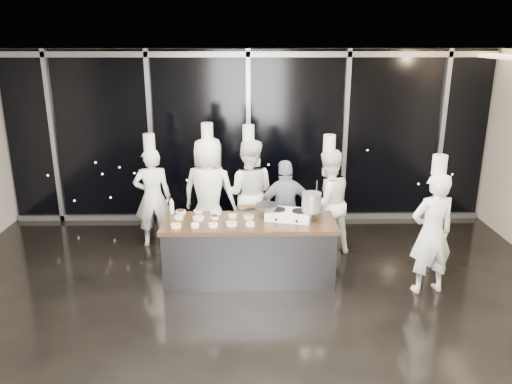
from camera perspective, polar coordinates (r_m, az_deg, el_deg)
ground at (r=6.66m, az=-0.74°, el=-13.37°), size 9.00×9.00×0.00m
room_shell at (r=5.84m, az=0.91°, el=5.92°), size 9.02×7.02×3.21m
window_wall at (r=9.33m, az=-0.87°, el=6.22°), size 8.90×0.11×3.20m
demo_counter at (r=7.25m, az=-0.79°, el=-6.64°), size 2.46×0.86×0.90m
stove at (r=7.16m, az=3.75°, el=-2.59°), size 0.71×0.53×0.14m
frying_pan at (r=7.18m, az=1.21°, el=-1.63°), size 0.60×0.40×0.05m
stock_pot at (r=7.06m, az=6.36°, el=-1.15°), size 0.33×0.33×0.27m
prep_bowls at (r=7.14m, az=-5.24°, el=-3.01°), size 1.16×0.71×0.05m
squeeze_bottle at (r=7.45m, az=-9.62°, el=-1.60°), size 0.07×0.07×0.24m
chef_far_left at (r=8.47m, az=-11.73°, el=-0.46°), size 0.68×0.51×1.91m
chef_left at (r=8.26m, az=-5.40°, el=-0.04°), size 1.04×0.83×2.10m
chef_center at (r=8.29m, az=-0.84°, el=-0.05°), size 0.97×0.80×2.05m
guest at (r=7.90m, az=3.41°, el=-1.97°), size 0.98×0.53×1.58m
chef_right at (r=8.04m, az=8.09°, el=-1.14°), size 1.04×0.95×1.96m
chef_side at (r=7.16m, az=19.46°, el=-4.34°), size 0.69×0.53×1.94m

